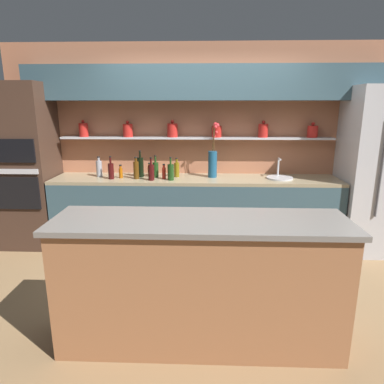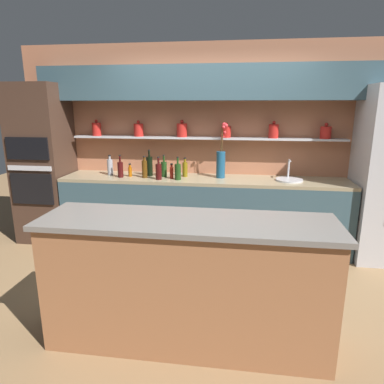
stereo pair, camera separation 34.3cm
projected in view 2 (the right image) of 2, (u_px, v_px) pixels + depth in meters
ground_plane at (198, 295)px, 3.39m from camera, size 12.00×12.00×0.00m
back_wall_unit at (213, 127)px, 4.47m from camera, size 5.20×0.44×2.60m
back_counter_unit at (203, 212)px, 4.48m from camera, size 3.64×0.62×0.92m
island_counter at (187, 282)px, 2.62m from camera, size 2.19×0.61×1.02m
oven_tower at (43, 164)px, 4.63m from camera, size 0.67×0.64×2.10m
flower_vase at (221, 161)px, 4.34m from camera, size 0.13×0.15×0.69m
sink_fixture at (289, 179)px, 4.22m from camera, size 0.33×0.33×0.25m
bottle_wine_0 at (120, 169)px, 4.39m from camera, size 0.07×0.07×0.29m
bottle_sauce_1 at (147, 169)px, 4.57m from camera, size 0.06×0.06×0.17m
bottle_sauce_2 at (130, 171)px, 4.44m from camera, size 0.05×0.05×0.17m
bottle_sauce_3 at (172, 172)px, 4.33m from camera, size 0.05×0.05×0.19m
bottle_wine_4 at (178, 171)px, 4.25m from camera, size 0.08×0.08×0.29m
bottle_oil_5 at (185, 169)px, 4.43m from camera, size 0.07×0.07×0.25m
bottle_wine_6 at (159, 171)px, 4.26m from camera, size 0.07×0.07×0.29m
bottle_wine_7 at (164, 169)px, 4.43m from camera, size 0.07×0.07×0.29m
bottle_sauce_8 at (159, 169)px, 4.59m from camera, size 0.05×0.05×0.16m
bottle_spirit_9 at (110, 167)px, 4.54m from camera, size 0.07×0.07×0.27m
bottle_wine_10 at (149, 166)px, 4.48m from camera, size 0.08×0.08×0.34m
bottle_spirit_11 at (145, 169)px, 4.36m from camera, size 0.07×0.07×0.28m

